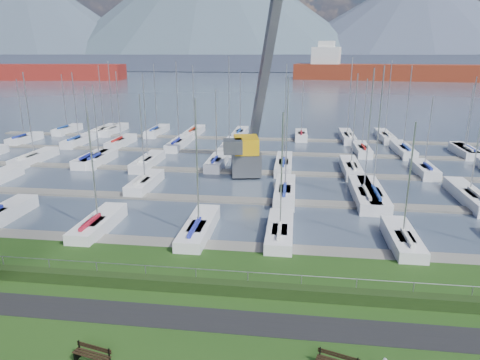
# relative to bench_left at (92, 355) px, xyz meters

# --- Properties ---
(path) EXTENTS (160.00, 2.00, 0.04)m
(path) POSITION_rel_bench_left_xyz_m (4.07, 3.74, -0.41)
(path) COLOR black
(path) RESTS_ON grass
(water) EXTENTS (800.00, 540.00, 0.20)m
(water) POSITION_rel_bench_left_xyz_m (4.07, 266.74, -0.82)
(water) COLOR #445063
(hedge) EXTENTS (80.00, 0.70, 0.70)m
(hedge) POSITION_rel_bench_left_xyz_m (4.07, 6.34, -0.07)
(hedge) COLOR #1D3112
(hedge) RESTS_ON grass
(fence) EXTENTS (80.00, 0.04, 0.04)m
(fence) POSITION_rel_bench_left_xyz_m (4.07, 6.74, 0.78)
(fence) COLOR gray
(fence) RESTS_ON grass
(foothill) EXTENTS (900.00, 80.00, 12.00)m
(foothill) POSITION_rel_bench_left_xyz_m (4.07, 336.74, 5.58)
(foothill) COLOR #3D455A
(foothill) RESTS_ON water
(mountains) EXTENTS (1190.00, 360.00, 115.00)m
(mountains) POSITION_rel_bench_left_xyz_m (11.42, 411.36, 46.26)
(mountains) COLOR #435362
(mountains) RESTS_ON water
(docks) EXTENTS (90.00, 41.60, 0.25)m
(docks) POSITION_rel_bench_left_xyz_m (4.07, 32.74, -0.64)
(docks) COLOR gray
(docks) RESTS_ON water
(bench_left) EXTENTS (1.85, 0.82, 0.85)m
(bench_left) POSITION_rel_bench_left_xyz_m (0.00, 0.00, 0.00)
(bench_left) COLOR black
(bench_left) RESTS_ON grass
(crane) EXTENTS (6.68, 13.18, 22.35)m
(crane) POSITION_rel_bench_left_xyz_m (3.56, 32.62, 4.91)
(crane) COLOR slate
(crane) RESTS_ON water
(cargo_ship_west) EXTENTS (100.04, 30.77, 21.50)m
(cargo_ship_west) POSITION_rel_bench_left_xyz_m (-134.60, 196.34, 3.13)
(cargo_ship_west) COLOR maroon
(cargo_ship_west) RESTS_ON water
(cargo_ship_mid) EXTENTS (106.06, 34.72, 21.50)m
(cargo_ship_mid) POSITION_rel_bench_left_xyz_m (54.99, 217.43, 3.08)
(cargo_ship_mid) COLOR maroon
(cargo_ship_mid) RESTS_ON water
(sailboat_fleet) EXTENTS (75.92, 50.14, 13.20)m
(sailboat_fleet) POSITION_rel_bench_left_xyz_m (2.39, 36.57, 4.91)
(sailboat_fleet) COLOR navy
(sailboat_fleet) RESTS_ON water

